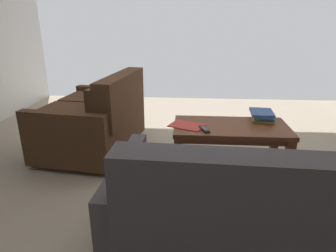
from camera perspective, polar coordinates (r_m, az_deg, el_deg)
ground_plane at (r=2.90m, az=5.54°, el=-8.56°), size 5.66×5.62×0.01m
sofa_main at (r=1.80m, az=19.52°, el=-15.52°), size 1.83×0.97×0.85m
loveseat_near at (r=3.28m, az=-13.71°, el=1.34°), size 1.02×1.31×0.86m
coffee_table at (r=2.76m, az=12.02°, el=-1.39°), size 1.03×0.54×0.47m
book_stack at (r=2.96m, az=17.85°, el=1.95°), size 0.25×0.31×0.08m
tv_remote at (r=2.57m, az=7.05°, el=-0.63°), size 0.09×0.17×0.02m
loose_magazine at (r=2.67m, az=3.70°, el=0.12°), size 0.36×0.32×0.01m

